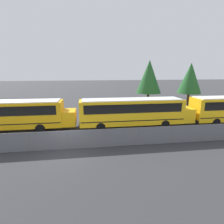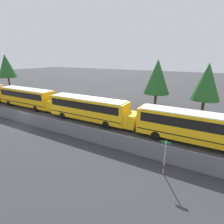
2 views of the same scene
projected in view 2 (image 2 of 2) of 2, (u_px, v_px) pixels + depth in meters
ground_plane at (25, 124)px, 23.48m from camera, size 200.00×200.00×0.00m
fence at (25, 118)px, 23.22m from camera, size 122.79×0.07×1.64m
school_bus_3 at (27, 96)px, 30.47m from camera, size 13.29×2.52×3.33m
school_bus_4 at (89, 108)px, 23.78m from camera, size 13.29×2.52×3.33m
school_bus_5 at (199, 126)px, 17.40m from camera, size 13.29×2.52×3.33m
street_sign at (165, 157)px, 13.06m from camera, size 0.70×0.09×2.77m
tree_0 at (6, 66)px, 49.61m from camera, size 4.97×4.97×9.32m
tree_1 at (207, 82)px, 25.98m from camera, size 4.24×4.24×7.80m
tree_2 at (157, 77)px, 29.92m from camera, size 4.49×4.49×8.25m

